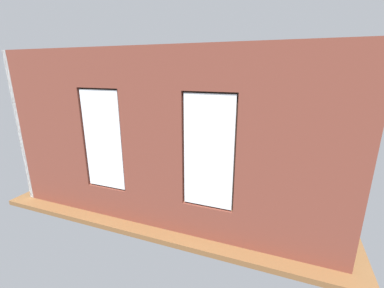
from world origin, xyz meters
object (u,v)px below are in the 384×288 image
(candle_jar, at_px, (197,160))
(potted_plant_near_tv, at_px, (93,163))
(remote_gray, at_px, (180,161))
(tv_flatscreen, at_px, (100,140))
(couch_left, at_px, (300,186))
(cup_ceramic, at_px, (192,158))
(potted_plant_foreground_right, at_px, (146,130))
(potted_plant_mid_room_small, at_px, (239,157))
(table_plant_small, at_px, (212,158))
(potted_plant_corner_near_left, at_px, (306,142))
(potted_plant_corner_far_left, at_px, (313,209))
(media_console, at_px, (102,160))
(remote_black, at_px, (199,163))
(potted_plant_beside_window_right, at_px, (101,177))
(couch_by_window, at_px, (156,191))
(papasan_chair, at_px, (197,147))
(coffee_table, at_px, (197,163))
(potted_plant_by_left_couch, at_px, (283,163))

(candle_jar, height_order, potted_plant_near_tv, potted_plant_near_tv)
(candle_jar, relative_size, remote_gray, 0.66)
(potted_plant_near_tv, bearing_deg, tv_flatscreen, -60.16)
(couch_left, distance_m, cup_ceramic, 2.83)
(potted_plant_foreground_right, distance_m, potted_plant_mid_room_small, 3.55)
(table_plant_small, height_order, potted_plant_near_tv, potted_plant_near_tv)
(potted_plant_foreground_right, bearing_deg, potted_plant_corner_near_left, -179.50)
(potted_plant_corner_near_left, relative_size, potted_plant_corner_far_left, 1.04)
(media_console, bearing_deg, potted_plant_corner_near_left, -159.35)
(candle_jar, xyz_separation_m, table_plant_small, (-0.39, -0.15, 0.04))
(remote_black, xyz_separation_m, remote_gray, (0.53, 0.00, 0.00))
(tv_flatscreen, xyz_separation_m, potted_plant_beside_window_right, (-1.18, 1.43, -0.37))
(couch_by_window, height_order, potted_plant_corner_near_left, potted_plant_corner_near_left)
(potted_plant_corner_near_left, bearing_deg, candle_jar, 31.08)
(remote_gray, distance_m, potted_plant_mid_room_small, 1.86)
(potted_plant_mid_room_small, xyz_separation_m, potted_plant_near_tv, (3.24, 2.51, 0.25))
(table_plant_small, xyz_separation_m, media_console, (3.22, 0.60, -0.27))
(papasan_chair, bearing_deg, potted_plant_beside_window_right, 68.71)
(cup_ceramic, height_order, potted_plant_mid_room_small, cup_ceramic)
(coffee_table, xyz_separation_m, media_console, (2.83, 0.45, -0.13))
(remote_gray, bearing_deg, coffee_table, 1.74)
(media_console, relative_size, potted_plant_corner_far_left, 0.76)
(potted_plant_corner_near_left, bearing_deg, tv_flatscreen, 20.62)
(couch_left, xyz_separation_m, table_plant_small, (2.21, -0.55, 0.19))
(remote_black, xyz_separation_m, tv_flatscreen, (2.94, 0.31, 0.42))
(potted_plant_foreground_right, bearing_deg, table_plant_small, 153.44)
(couch_by_window, bearing_deg, tv_flatscreen, -27.53)
(papasan_chair, bearing_deg, remote_gray, 90.18)
(candle_jar, bearing_deg, potted_plant_beside_window_right, 48.66)
(remote_black, height_order, media_console, media_console)
(remote_black, distance_m, potted_plant_corner_far_left, 3.17)
(candle_jar, bearing_deg, couch_left, 171.23)
(couch_left, height_order, potted_plant_beside_window_right, couch_left)
(potted_plant_mid_room_small, bearing_deg, media_console, 22.27)
(coffee_table, xyz_separation_m, potted_plant_by_left_couch, (-2.20, -0.96, -0.05))
(remote_gray, bearing_deg, cup_ceramic, 28.44)
(papasan_chair, distance_m, potted_plant_beside_window_right, 3.36)
(candle_jar, height_order, papasan_chair, papasan_chair)
(remote_black, xyz_separation_m, media_console, (2.94, 0.32, -0.19))
(coffee_table, bearing_deg, candle_jar, -21.80)
(tv_flatscreen, height_order, potted_plant_near_tv, tv_flatscreen)
(coffee_table, distance_m, tv_flatscreen, 2.91)
(coffee_table, distance_m, remote_black, 0.18)
(couch_left, relative_size, potted_plant_corner_far_left, 1.39)
(papasan_chair, relative_size, potted_plant_by_left_couch, 2.22)
(coffee_table, relative_size, papasan_chair, 1.26)
(couch_by_window, distance_m, candle_jar, 1.80)
(potted_plant_beside_window_right, xyz_separation_m, potted_plant_corner_near_left, (-4.40, -3.53, 0.33))
(media_console, bearing_deg, cup_ceramic, -168.23)
(remote_black, height_order, potted_plant_by_left_couch, potted_plant_by_left_couch)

